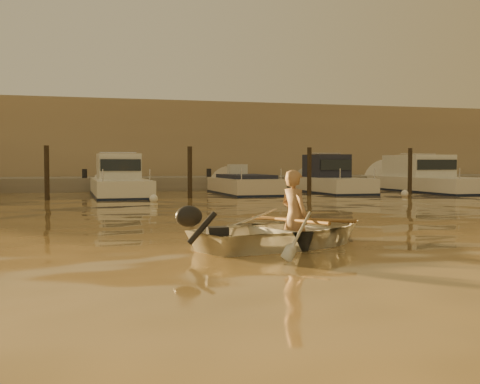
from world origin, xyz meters
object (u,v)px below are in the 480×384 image
object	(u,v)px
moored_boat_2	(120,181)
moored_boat_3	(244,189)
moored_boat_4	(331,179)
person	(294,216)
moored_boat_5	(427,178)
dinghy	(290,231)
waterfront_building	(150,145)

from	to	relation	value
moored_boat_2	moored_boat_3	world-z (taller)	moored_boat_2
moored_boat_3	moored_boat_4	world-z (taller)	moored_boat_4
person	moored_boat_3	xyz separation A→B (m)	(3.78, 15.82, -0.25)
moored_boat_5	moored_boat_4	bearing A→B (deg)	180.00
dinghy	moored_boat_2	world-z (taller)	moored_boat_2
moored_boat_2	moored_boat_4	xyz separation A→B (m)	(9.50, 0.00, 0.00)
dinghy	person	distance (m)	0.26
moored_boat_3	moored_boat_4	distance (m)	4.17
dinghy	waterfront_building	world-z (taller)	waterfront_building
moored_boat_5	waterfront_building	bearing A→B (deg)	137.07
dinghy	person	size ratio (longest dim) A/B	2.22
moored_boat_3	moored_boat_4	xyz separation A→B (m)	(4.16, 0.00, 0.40)
moored_boat_4	waterfront_building	distance (m)	13.05
moored_boat_5	waterfront_building	size ratio (longest dim) A/B	0.20
moored_boat_2	moored_boat_5	size ratio (longest dim) A/B	0.79
dinghy	moored_boat_4	world-z (taller)	moored_boat_4
person	moored_boat_4	distance (m)	17.69
moored_boat_2	moored_boat_5	xyz separation A→B (m)	(14.53, 0.00, 0.00)
dinghy	moored_boat_3	xyz separation A→B (m)	(3.87, 15.85, -0.01)
person	waterfront_building	distance (m)	26.91
dinghy	waterfront_building	distance (m)	26.97
dinghy	waterfront_building	bearing A→B (deg)	-24.26
person	moored_boat_3	world-z (taller)	person
dinghy	waterfront_building	xyz separation A→B (m)	(1.23, 26.85, 2.16)
dinghy	moored_boat_2	xyz separation A→B (m)	(-1.48, 15.85, 0.39)
dinghy	moored_boat_2	size ratio (longest dim) A/B	0.48
moored_boat_2	moored_boat_4	distance (m)	9.50
moored_boat_2	waterfront_building	xyz separation A→B (m)	(2.71, 11.00, 1.77)
moored_boat_2	moored_boat_5	distance (m)	14.53
waterfront_building	dinghy	bearing A→B (deg)	-92.63
moored_boat_4	moored_boat_3	bearing A→B (deg)	180.00
moored_boat_2	moored_boat_3	bearing A→B (deg)	0.00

